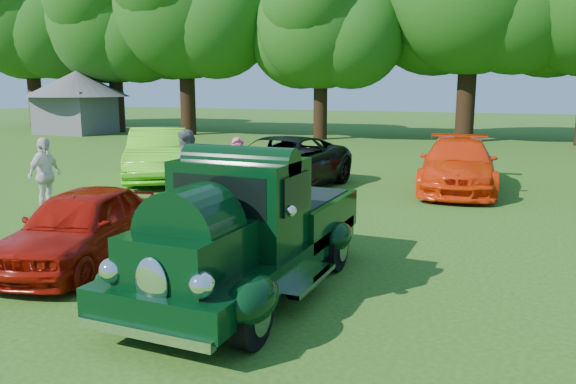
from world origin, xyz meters
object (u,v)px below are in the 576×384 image
at_px(hero_pickup, 249,234).
at_px(red_convertible, 82,226).
at_px(spectator_grey, 187,171).
at_px(back_car_orange, 458,165).
at_px(gazebo, 78,95).
at_px(back_car_lime, 158,154).
at_px(spectator_pink, 239,174).
at_px(back_car_black, 279,164).
at_px(spectator_white, 45,175).

height_order(hero_pickup, red_convertible, hero_pickup).
bearing_deg(spectator_grey, back_car_orange, 79.34).
xyz_separation_m(hero_pickup, gazebo, (-22.67, 20.77, 1.56)).
xyz_separation_m(back_car_orange, spectator_grey, (-5.51, -5.50, 0.24)).
bearing_deg(spectator_grey, back_car_lime, 167.85).
xyz_separation_m(spectator_pink, spectator_grey, (-0.98, -0.71, 0.10)).
xyz_separation_m(back_car_black, back_car_orange, (4.64, 2.11, -0.03)).
relative_size(red_convertible, gazebo, 0.59).
xyz_separation_m(hero_pickup, back_car_orange, (1.82, 9.53, -0.11)).
relative_size(back_car_lime, spectator_grey, 2.53).
height_order(red_convertible, spectator_grey, spectator_grey).
bearing_deg(back_car_lime, spectator_white, -117.75).
bearing_deg(spectator_white, spectator_pink, -71.04).
bearing_deg(red_convertible, spectator_pink, 71.26).
bearing_deg(red_convertible, back_car_orange, 49.00).
height_order(back_car_lime, back_car_orange, back_car_lime).
height_order(back_car_black, back_car_orange, back_car_black).
relative_size(red_convertible, back_car_orange, 0.74).
height_order(red_convertible, back_car_orange, back_car_orange).
relative_size(back_car_orange, spectator_pink, 2.89).
bearing_deg(back_car_black, back_car_orange, 29.14).
height_order(spectator_pink, spectator_white, spectator_white).
xyz_separation_m(red_convertible, back_car_orange, (4.96, 9.53, 0.09)).
height_order(red_convertible, spectator_pink, spectator_pink).
bearing_deg(spectator_grey, spectator_pink, 70.22).
relative_size(back_car_lime, back_car_black, 0.90).
xyz_separation_m(red_convertible, gazebo, (-19.54, 20.76, 1.76)).
xyz_separation_m(spectator_pink, gazebo, (-19.97, 16.02, 1.52)).
bearing_deg(back_car_black, spectator_grey, -99.65).
xyz_separation_m(spectator_grey, spectator_white, (-3.10, -1.29, -0.09)).
height_order(back_car_orange, gazebo, gazebo).
height_order(hero_pickup, back_car_lime, hero_pickup).
xyz_separation_m(back_car_lime, gazebo, (-15.51, 13.06, 1.59)).
relative_size(hero_pickup, red_convertible, 1.32).
bearing_deg(back_car_lime, hero_pickup, -79.23).
height_order(back_car_orange, spectator_grey, spectator_grey).
distance_m(spectator_white, gazebo, 24.07).
distance_m(red_convertible, spectator_grey, 4.08).
xyz_separation_m(spectator_grey, gazebo, (-18.99, 16.73, 1.43)).
height_order(hero_pickup, back_car_black, hero_pickup).
bearing_deg(red_convertible, spectator_grey, 84.25).
bearing_deg(spectator_pink, gazebo, 117.94).
distance_m(back_car_orange, spectator_grey, 7.78).
xyz_separation_m(back_car_lime, spectator_grey, (3.48, -3.67, 0.16)).
xyz_separation_m(back_car_orange, gazebo, (-24.50, 11.23, 1.67)).
bearing_deg(spectator_white, red_convertible, -134.07).
relative_size(back_car_black, gazebo, 0.86).
relative_size(back_car_lime, gazebo, 0.77).
bearing_deg(back_car_lime, red_convertible, -94.51).
xyz_separation_m(back_car_lime, spectator_white, (0.38, -4.96, 0.07)).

